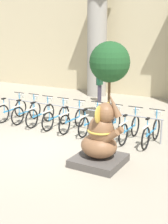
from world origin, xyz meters
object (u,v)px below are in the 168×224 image
at_px(bicycle_0, 12,109).
at_px(bicycle_2, 41,114).
at_px(bicycle_5, 92,121).
at_px(bicycle_6, 110,124).
at_px(bicycle_7, 130,128).
at_px(elephant_statue, 101,141).
at_px(potted_tree, 110,64).
at_px(bicycle_1, 27,111).
at_px(bicycle_3, 57,116).
at_px(bicycle_4, 73,119).
at_px(bicycle_8, 152,131).
at_px(person_pedestrian, 100,81).

xyz_separation_m(bicycle_0, bicycle_2, (1.36, -0.00, 0.00)).
xyz_separation_m(bicycle_5, bicycle_6, (0.68, -0.02, 0.00)).
relative_size(bicycle_0, bicycle_7, 1.00).
xyz_separation_m(elephant_statue, potted_tree, (-1.58, 3.82, 1.47)).
height_order(bicycle_1, bicycle_3, same).
bearing_deg(bicycle_2, bicycle_0, 179.88).
bearing_deg(bicycle_4, bicycle_5, 4.10).
height_order(bicycle_4, bicycle_8, same).
distance_m(bicycle_6, elephant_statue, 2.23).
bearing_deg(bicycle_1, bicycle_5, -0.47).
relative_size(bicycle_0, elephant_statue, 0.88).
xyz_separation_m(bicycle_2, person_pedestrian, (0.11, 4.39, 0.61)).
xyz_separation_m(bicycle_2, bicycle_3, (0.68, -0.00, 0.00)).
bearing_deg(bicycle_5, bicycle_7, -1.68).
relative_size(bicycle_1, elephant_statue, 0.88).
bearing_deg(bicycle_1, bicycle_6, -0.65).
height_order(bicycle_2, potted_tree, potted_tree).
xyz_separation_m(bicycle_6, bicycle_8, (1.36, -0.02, 0.00)).
bearing_deg(bicycle_5, elephant_statue, -56.57).
xyz_separation_m(bicycle_2, potted_tree, (1.86, 1.74, 1.70)).
distance_m(bicycle_3, potted_tree, 2.71).
relative_size(bicycle_6, potted_tree, 0.57).
bearing_deg(bicycle_0, potted_tree, 28.34).
bearing_deg(potted_tree, bicycle_8, -38.21).
bearing_deg(bicycle_7, bicycle_8, -0.05).
bearing_deg(bicycle_2, bicycle_1, 175.88).
distance_m(bicycle_5, bicycle_6, 0.68).
xyz_separation_m(bicycle_0, elephant_statue, (4.80, -2.09, 0.23)).
height_order(bicycle_8, elephant_statue, elephant_statue).
bearing_deg(bicycle_2, bicycle_5, 0.75).
xyz_separation_m(bicycle_1, bicycle_3, (1.36, -0.05, 0.00)).
bearing_deg(elephant_statue, bicycle_2, 148.74).
height_order(bicycle_0, bicycle_4, same).
xyz_separation_m(bicycle_5, person_pedestrian, (-1.93, 4.37, 0.61)).
xyz_separation_m(bicycle_7, elephant_statue, (0.03, -2.07, 0.23)).
height_order(bicycle_2, bicycle_5, same).
bearing_deg(bicycle_2, elephant_statue, -31.26).
xyz_separation_m(bicycle_3, bicycle_7, (2.72, -0.01, 0.00)).
xyz_separation_m(bicycle_8, potted_tree, (-2.23, 1.75, 1.70)).
relative_size(bicycle_0, bicycle_3, 1.00).
xyz_separation_m(bicycle_3, elephant_statue, (2.76, -2.08, 0.23)).
relative_size(bicycle_3, bicycle_5, 1.00).
relative_size(bicycle_1, bicycle_3, 1.00).
bearing_deg(bicycle_7, bicycle_0, 179.81).
bearing_deg(bicycle_3, bicycle_8, -0.19).
xyz_separation_m(bicycle_6, bicycle_7, (0.68, -0.02, 0.00)).
bearing_deg(bicycle_8, bicycle_3, 179.81).
distance_m(elephant_statue, person_pedestrian, 7.29).
bearing_deg(elephant_statue, bicycle_0, 156.48).
bearing_deg(bicycle_4, bicycle_2, 179.06).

